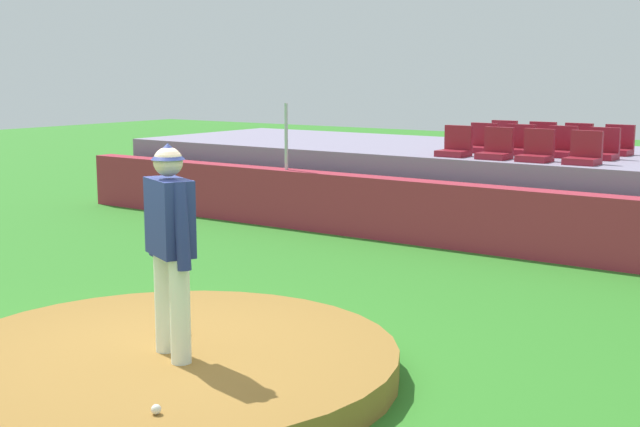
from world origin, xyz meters
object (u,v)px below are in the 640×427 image
object	(u,v)px
pitcher	(170,235)
stadium_chair_10	(576,143)
stadium_chair_0	(455,147)
stadium_chair_5	(518,145)
stadium_chair_1	(496,149)
stadium_chair_2	(537,151)
stadium_chair_4	(481,143)
stadium_chair_6	(560,147)
stadium_chair_9	(540,142)
stadium_chair_7	(602,149)
stadium_chair_8	(502,140)
stadium_chair_11	(618,145)
baseball	(156,409)
fielding_glove	(174,328)
stadium_chair_3	(584,154)

from	to	relation	value
pitcher	stadium_chair_10	world-z (taller)	pitcher
stadium_chair_0	stadium_chair_5	world-z (taller)	same
pitcher	stadium_chair_1	world-z (taller)	pitcher
stadium_chair_2	stadium_chair_4	distance (m)	1.63
stadium_chair_4	stadium_chair_10	bearing A→B (deg)	-146.72
stadium_chair_6	stadium_chair_9	distance (m)	1.13
stadium_chair_7	stadium_chair_8	size ratio (longest dim) A/B	1.00
stadium_chair_2	stadium_chair_11	bearing A→B (deg)	-111.45
stadium_chair_1	stadium_chair_4	size ratio (longest dim) A/B	1.00
stadium_chair_4	stadium_chair_1	bearing A→B (deg)	126.78
stadium_chair_5	stadium_chair_6	xyz separation A→B (m)	(0.72, 0.02, 0.00)
baseball	stadium_chair_7	size ratio (longest dim) A/B	0.15
fielding_glove	stadium_chair_7	xyz separation A→B (m)	(1.31, 8.27, 1.14)
baseball	stadium_chair_8	size ratio (longest dim) A/B	0.15
stadium_chair_10	pitcher	bearing A→B (deg)	89.28
stadium_chair_8	baseball	bearing A→B (deg)	101.02
stadium_chair_4	stadium_chair_8	bearing A→B (deg)	-88.38
stadium_chair_0	stadium_chair_11	world-z (taller)	same
stadium_chair_3	stadium_chair_5	bearing A→B (deg)	-32.06
stadium_chair_6	stadium_chair_10	bearing A→B (deg)	-87.70
stadium_chair_6	stadium_chair_5	bearing A→B (deg)	1.21
stadium_chair_9	stadium_chair_11	xyz separation A→B (m)	(1.35, -0.01, 0.00)
stadium_chair_1	stadium_chair_7	distance (m)	1.68
pitcher	stadium_chair_11	bearing A→B (deg)	109.01
stadium_chair_1	stadium_chair_3	world-z (taller)	same
stadium_chair_7	stadium_chair_9	bearing A→B (deg)	-33.14
fielding_glove	stadium_chair_3	xyz separation A→B (m)	(1.32, 7.37, 1.14)
pitcher	stadium_chair_0	world-z (taller)	pitcher
stadium_chair_5	stadium_chair_8	xyz separation A→B (m)	(-0.70, 0.91, 0.00)
stadium_chair_1	stadium_chair_0	bearing A→B (deg)	-1.36
stadium_chair_0	stadium_chair_10	size ratio (longest dim) A/B	1.00
stadium_chair_10	baseball	bearing A→B (deg)	93.71
stadium_chair_0	stadium_chair_4	world-z (taller)	same
stadium_chair_2	stadium_chair_11	xyz separation A→B (m)	(0.71, 1.80, 0.00)
stadium_chair_4	stadium_chair_8	size ratio (longest dim) A/B	1.00
baseball	stadium_chair_3	size ratio (longest dim) A/B	0.15
stadium_chair_9	stadium_chair_0	bearing A→B (deg)	67.24
stadium_chair_7	stadium_chair_8	xyz separation A→B (m)	(-2.11, 0.91, 0.00)
baseball	stadium_chair_0	xyz separation A→B (m)	(-2.10, 8.83, 1.16)
stadium_chair_3	stadium_chair_10	bearing A→B (deg)	-67.53
stadium_chair_3	stadium_chair_9	world-z (taller)	same
pitcher	stadium_chair_2	size ratio (longest dim) A/B	3.68
baseball	stadium_chair_11	xyz separation A→B (m)	(0.01, 10.62, 1.16)
stadium_chair_10	stadium_chair_11	bearing A→B (deg)	-179.81
pitcher	baseball	xyz separation A→B (m)	(0.81, -0.99, -1.03)
stadium_chair_3	stadium_chair_2	bearing A→B (deg)	1.29
pitcher	baseball	bearing A→B (deg)	-26.80
fielding_glove	stadium_chair_0	bearing A→B (deg)	84.91
baseball	stadium_chair_11	bearing A→B (deg)	89.94
stadium_chair_1	stadium_chair_10	bearing A→B (deg)	-110.72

